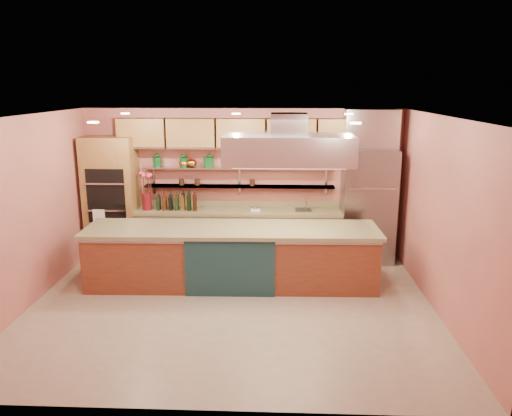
{
  "coord_description": "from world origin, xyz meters",
  "views": [
    {
      "loc": [
        0.66,
        -6.9,
        3.2
      ],
      "look_at": [
        0.33,
        1.0,
        1.26
      ],
      "focal_mm": 35.0,
      "sensor_mm": 36.0,
      "label": 1
    }
  ],
  "objects_px": {
    "island": "(232,256)",
    "flower_vase": "(147,201)",
    "kitchen_scale": "(256,208)",
    "copper_kettle": "(192,163)",
    "green_canister": "(208,162)",
    "refrigerator": "(368,206)"
  },
  "relations": [
    {
      "from": "island",
      "to": "copper_kettle",
      "type": "height_order",
      "value": "copper_kettle"
    },
    {
      "from": "island",
      "to": "copper_kettle",
      "type": "relative_size",
      "value": 23.82
    },
    {
      "from": "kitchen_scale",
      "to": "flower_vase",
      "type": "bearing_deg",
      "value": -168.16
    },
    {
      "from": "island",
      "to": "kitchen_scale",
      "type": "xyz_separation_m",
      "value": [
        0.33,
        1.31,
        0.49
      ]
    },
    {
      "from": "green_canister",
      "to": "flower_vase",
      "type": "bearing_deg",
      "value": -169.05
    },
    {
      "from": "refrigerator",
      "to": "island",
      "type": "bearing_deg",
      "value": -151.59
    },
    {
      "from": "flower_vase",
      "to": "green_canister",
      "type": "relative_size",
      "value": 1.71
    },
    {
      "from": "kitchen_scale",
      "to": "copper_kettle",
      "type": "distance_m",
      "value": 1.48
    },
    {
      "from": "refrigerator",
      "to": "green_canister",
      "type": "relative_size",
      "value": 11.25
    },
    {
      "from": "island",
      "to": "kitchen_scale",
      "type": "relative_size",
      "value": 27.12
    },
    {
      "from": "kitchen_scale",
      "to": "green_canister",
      "type": "distance_m",
      "value": 1.25
    },
    {
      "from": "island",
      "to": "flower_vase",
      "type": "xyz_separation_m",
      "value": [
        -1.72,
        1.31,
        0.6
      ]
    },
    {
      "from": "kitchen_scale",
      "to": "refrigerator",
      "type": "bearing_deg",
      "value": 11.56
    },
    {
      "from": "kitchen_scale",
      "to": "copper_kettle",
      "type": "relative_size",
      "value": 0.88
    },
    {
      "from": "island",
      "to": "green_canister",
      "type": "relative_size",
      "value": 24.94
    },
    {
      "from": "kitchen_scale",
      "to": "green_canister",
      "type": "height_order",
      "value": "green_canister"
    },
    {
      "from": "flower_vase",
      "to": "kitchen_scale",
      "type": "distance_m",
      "value": 2.05
    },
    {
      "from": "island",
      "to": "flower_vase",
      "type": "bearing_deg",
      "value": 141.48
    },
    {
      "from": "island",
      "to": "kitchen_scale",
      "type": "height_order",
      "value": "kitchen_scale"
    },
    {
      "from": "kitchen_scale",
      "to": "green_canister",
      "type": "bearing_deg",
      "value": 178.3
    },
    {
      "from": "copper_kettle",
      "to": "green_canister",
      "type": "bearing_deg",
      "value": 0.0
    },
    {
      "from": "flower_vase",
      "to": "copper_kettle",
      "type": "xyz_separation_m",
      "value": [
        0.83,
        0.22,
        0.7
      ]
    }
  ]
}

